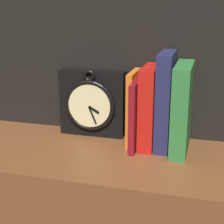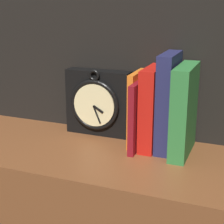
% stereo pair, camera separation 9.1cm
% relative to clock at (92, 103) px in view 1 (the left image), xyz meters
% --- Properties ---
extents(wall_back, '(6.00, 0.05, 2.60)m').
position_rel_clock_xyz_m(wall_back, '(0.09, 0.06, 0.27)').
color(wall_back, black).
rests_on(wall_back, ground_plane).
extents(clock, '(0.19, 0.06, 0.19)m').
position_rel_clock_xyz_m(clock, '(0.00, 0.00, 0.00)').
color(clock, black).
rests_on(clock, bookshelf).
extents(book_slot0_orange, '(0.02, 0.12, 0.20)m').
position_rel_clock_xyz_m(book_slot0_orange, '(0.12, -0.03, 0.01)').
color(book_slot0_orange, orange).
rests_on(book_slot0_orange, bookshelf).
extents(book_slot1_maroon, '(0.02, 0.15, 0.18)m').
position_rel_clock_xyz_m(book_slot1_maroon, '(0.14, -0.05, -0.00)').
color(book_slot1_maroon, maroon).
rests_on(book_slot1_maroon, bookshelf).
extents(book_slot2_red, '(0.04, 0.13, 0.21)m').
position_rel_clock_xyz_m(book_slot2_red, '(0.17, -0.04, 0.01)').
color(book_slot2_red, red).
rests_on(book_slot2_red, bookshelf).
extents(book_slot3_navy, '(0.04, 0.13, 0.25)m').
position_rel_clock_xyz_m(book_slot3_navy, '(0.21, -0.04, 0.03)').
color(book_slot3_navy, '#20224B').
rests_on(book_slot3_navy, bookshelf).
extents(book_slot4_green, '(0.04, 0.16, 0.23)m').
position_rel_clock_xyz_m(book_slot4_green, '(0.26, -0.05, 0.02)').
color(book_slot4_green, '#2D7536').
rests_on(book_slot4_green, bookshelf).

